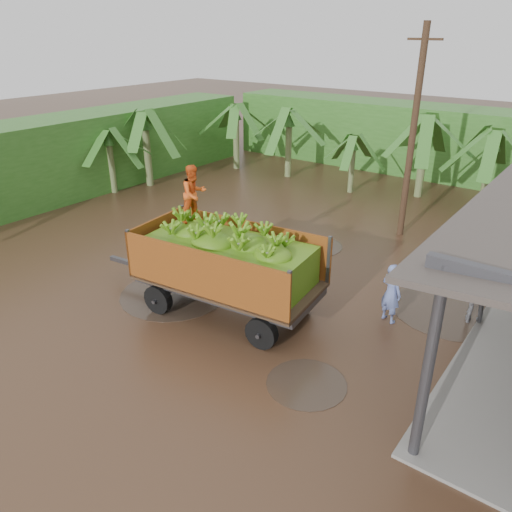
{
  "coord_description": "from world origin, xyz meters",
  "views": [
    {
      "loc": [
        7.1,
        -11.06,
        7.35
      ],
      "look_at": [
        -0.24,
        -1.23,
        1.7
      ],
      "focal_mm": 35.0,
      "sensor_mm": 36.0,
      "label": 1
    }
  ],
  "objects_px": {
    "man_blue": "(391,293)",
    "man_grey": "(480,292)",
    "utility_pole": "(413,135)",
    "banana_trailer": "(227,262)"
  },
  "relations": [
    {
      "from": "banana_trailer",
      "to": "man_blue",
      "type": "relative_size",
      "value": 4.18
    },
    {
      "from": "man_blue",
      "to": "man_grey",
      "type": "height_order",
      "value": "man_grey"
    },
    {
      "from": "banana_trailer",
      "to": "utility_pole",
      "type": "height_order",
      "value": "utility_pole"
    },
    {
      "from": "utility_pole",
      "to": "man_grey",
      "type": "bearing_deg",
      "value": -50.2
    },
    {
      "from": "man_blue",
      "to": "man_grey",
      "type": "distance_m",
      "value": 2.32
    },
    {
      "from": "banana_trailer",
      "to": "man_blue",
      "type": "distance_m",
      "value": 4.49
    },
    {
      "from": "banana_trailer",
      "to": "man_grey",
      "type": "relative_size",
      "value": 3.73
    },
    {
      "from": "man_grey",
      "to": "utility_pole",
      "type": "bearing_deg",
      "value": -61.74
    },
    {
      "from": "man_blue",
      "to": "man_grey",
      "type": "relative_size",
      "value": 0.89
    },
    {
      "from": "banana_trailer",
      "to": "man_blue",
      "type": "xyz_separation_m",
      "value": [
        3.84,
        2.23,
        -0.67
      ]
    }
  ]
}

